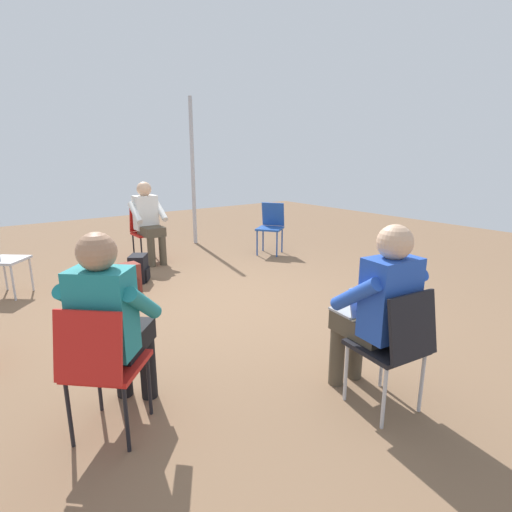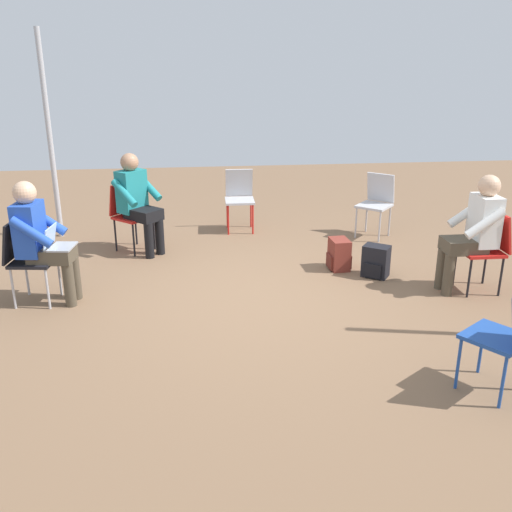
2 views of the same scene
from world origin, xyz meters
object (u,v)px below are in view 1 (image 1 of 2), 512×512
Objects in this scene: person_in_teal at (112,319)px; chair_east at (145,229)px; chair_west at (395,343)px; person_with_laptop at (378,305)px; chair_southeast at (271,224)px; backpack_near_laptop_user at (139,270)px; chair_northwest at (101,363)px; backpack_by_empty_chair at (127,280)px; person_in_white at (148,218)px.

chair_east is at bearing 109.14° from person_in_teal.
chair_west is 0.69× the size of person_with_laptop.
chair_southeast and chair_west have the same top height.
backpack_near_laptop_user is (3.67, 0.29, -0.34)m from chair_west.
chair_northwest is 3.11m from backpack_near_laptop_user.
backpack_by_empty_chair is at bearing 65.88° from chair_southeast.
chair_northwest reaches higher than backpack_by_empty_chair.
person_with_laptop is at bearing 87.66° from person_in_white.
backpack_by_empty_chair is at bearing 56.84° from person_in_white.
person_in_teal reaches higher than chair_east.
person_with_laptop is at bearing 19.92° from chair_northwest.
chair_southeast is 0.69× the size of person_with_laptop.
chair_southeast is 2.36× the size of backpack_by_empty_chair.
backpack_near_laptop_user is at bearing 101.95° from chair_west.
backpack_by_empty_chair is (-1.19, 0.79, -0.54)m from person_in_white.
person_in_teal is at bearing 66.02° from chair_east.
chair_east is at bearing 108.40° from chair_northwest.
chair_southeast is 2.74m from backpack_by_empty_chair.
chair_east is 0.69× the size of person_with_laptop.
person_in_white is 3.91m from person_in_teal.
person_in_teal is at bearing 93.68° from chair_southeast.
person_with_laptop is 3.44× the size of backpack_by_empty_chair.
backpack_by_empty_chair is (3.15, 0.58, -0.53)m from person_with_laptop.
person_with_laptop reaches higher than chair_northwest.
person_in_teal is (-2.87, 3.55, 0.20)m from chair_southeast.
person_with_laptop reaches higher than backpack_near_laptop_user.
person_with_laptop is at bearing 14.56° from person_in_teal.
person_in_white reaches higher than chair_east.
person_in_white is 1.12m from backpack_near_laptop_user.
person_in_teal is at bearing 153.39° from chair_west.
person_with_laptop and person_in_white have the same top height.
person_in_white is at bearing 94.62° from chair_west.
chair_east is 4.07m from person_in_teal.
backpack_near_laptop_user is at bearing 63.33° from chair_east.
chair_northwest is (-3.82, 1.79, 0.00)m from chair_east.
person_with_laptop is at bearing 115.23° from chair_southeast.
chair_west is (-3.85, 2.11, 0.00)m from chair_southeast.
chair_west is at bearing -90.00° from person_with_laptop.
chair_southeast is 0.69× the size of person_in_white.
chair_southeast and chair_northwest have the same top height.
backpack_near_laptop_user is (2.81, -1.27, -0.34)m from chair_northwest.
chair_southeast is at bearing 67.98° from person_with_laptop.
person_in_white is at bearing 90.00° from chair_east.
backpack_by_empty_chair is at bearing 112.81° from person_in_teal.
chair_east reaches higher than backpack_by_empty_chair.
chair_west is 2.36× the size of backpack_near_laptop_user.
person_in_teal is (0.12, -0.11, 0.20)m from chair_northwest.
chair_southeast reaches higher than backpack_by_empty_chair.
chair_east is 0.69× the size of person_in_teal.
chair_northwest is at bearing 93.95° from chair_southeast.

